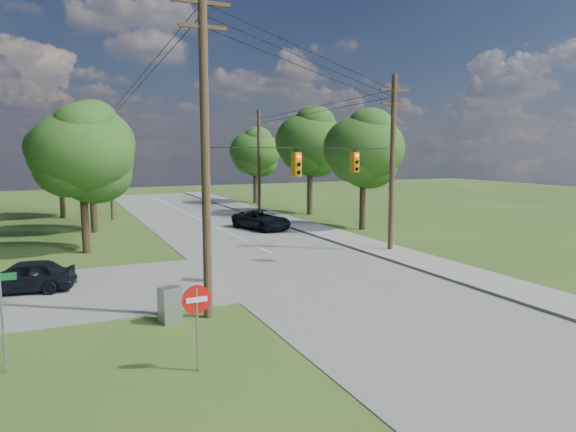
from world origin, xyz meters
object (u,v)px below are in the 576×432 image
pole_sw (205,147)px  do_not_enter_sign (197,309)px  pole_ne (392,161)px  pole_north_e (259,160)px  control_cabinet (170,305)px  pole_north_w (111,161)px  car_cross_dark (24,276)px  car_main_north (262,220)px

pole_sw → do_not_enter_sign: 6.44m
pole_ne → pole_north_e: 22.00m
pole_ne → control_cabinet: bearing=-153.0°
pole_ne → do_not_enter_sign: (-15.04, -12.00, -3.68)m
pole_ne → pole_north_w: bearing=122.3°
pole_north_w → do_not_enter_sign: 34.19m
pole_ne → car_cross_dark: pole_ne is taller
pole_ne → control_cabinet: pole_ne is taller
car_main_north → pole_sw: bearing=-133.3°
car_main_north → car_cross_dark: bearing=-158.5°
control_cabinet → pole_north_w: bearing=70.3°
pole_north_e → pole_north_w: same height
control_cabinet → pole_sw: bearing=-18.0°
control_cabinet → do_not_enter_sign: 4.56m
car_cross_dark → car_main_north: size_ratio=0.79×
pole_sw → control_cabinet: bearing=179.7°
car_cross_dark → car_main_north: bearing=137.7°
pole_north_e → car_cross_dark: bearing=-130.6°
pole_north_w → pole_ne: bearing=-57.7°
car_cross_dark → control_cabinet: (4.92, -6.43, -0.10)m
pole_north_e → do_not_enter_sign: pole_north_e is taller
pole_sw → pole_north_w: 29.62m
pole_north_w → control_cabinet: size_ratio=7.80×
pole_north_w → control_cabinet: (-1.00, -29.59, -4.49)m
pole_ne → pole_north_w: 26.03m
pole_sw → pole_north_w: pole_sw is taller
do_not_enter_sign → pole_north_e: bearing=64.8°
control_cabinet → car_cross_dark: bearing=109.7°
car_main_north → control_cabinet: 21.71m
control_cabinet → do_not_enter_sign: size_ratio=0.52×
pole_ne → control_cabinet: (-14.90, -7.59, -4.83)m
pole_ne → do_not_enter_sign: pole_ne is taller
pole_sw → pole_ne: (13.50, 7.60, -0.76)m
pole_north_w → do_not_enter_sign: size_ratio=4.07×
pole_sw → pole_ne: 15.51m
pole_north_e → pole_sw: bearing=-114.5°
pole_north_e → control_cabinet: (-14.90, -29.59, -4.49)m
pole_sw → control_cabinet: (-1.40, 0.01, -5.59)m
do_not_enter_sign → pole_sw: bearing=69.4°
car_cross_dark → pole_north_w: bearing=175.4°
pole_sw → pole_ne: bearing=29.4°
pole_sw → do_not_enter_sign: pole_sw is taller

